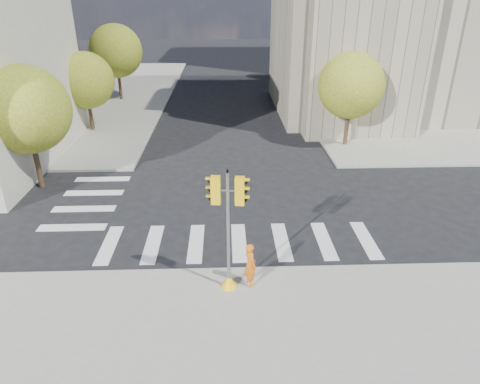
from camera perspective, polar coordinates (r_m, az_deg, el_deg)
name	(u,v)px	position (r m, az deg, el deg)	size (l,w,h in m)	color
ground	(240,219)	(19.79, -0.05, -3.65)	(160.00, 160.00, 0.00)	black
sidewalk_far_right	(425,92)	(48.90, 23.43, 12.08)	(28.00, 40.00, 0.15)	gray
sidewalk_far_left	(30,96)	(48.39, -26.23, 11.45)	(28.00, 40.00, 0.15)	gray
civic_building	(424,22)	(39.94, 23.34, 20.09)	(26.00, 16.00, 19.39)	#9D947D
tree_lw_near	(26,110)	(24.10, -26.66, 9.76)	(4.40, 4.40, 6.41)	#382616
tree_lw_mid	(85,80)	(33.34, -19.91, 13.81)	(4.00, 4.00, 5.77)	#382616
tree_lw_far	(116,51)	(42.77, -16.23, 17.60)	(4.80, 4.80, 6.95)	#382616
tree_re_near	(351,86)	(29.02, 14.60, 13.54)	(4.20, 4.20, 6.16)	#382616
tree_re_mid	(315,55)	(40.48, 9.95, 17.53)	(4.60, 4.60, 6.66)	#382616
tree_re_far	(294,45)	(52.26, 7.24, 18.85)	(4.00, 4.00, 5.88)	#382616
lamp_near	(344,67)	(32.86, 13.66, 15.88)	(0.35, 0.18, 8.11)	black
lamp_far	(308,45)	(46.39, 9.11, 18.83)	(0.35, 0.18, 8.11)	black
traffic_signal	(228,241)	(14.32, -1.56, -6.56)	(1.08, 0.56, 4.45)	yellow
photographer	(250,265)	(15.02, 1.38, -9.65)	(0.60, 0.40, 1.66)	orange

